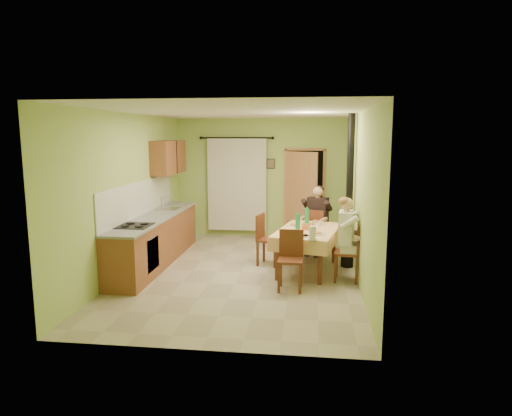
# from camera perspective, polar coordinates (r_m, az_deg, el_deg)

# --- Properties ---
(floor) EXTENTS (4.00, 6.00, 0.01)m
(floor) POSITION_cam_1_polar(r_m,az_deg,el_deg) (8.21, -1.84, -8.03)
(floor) COLOR tan
(floor) RESTS_ON ground
(room_shell) EXTENTS (4.04, 6.04, 2.82)m
(room_shell) POSITION_cam_1_polar(r_m,az_deg,el_deg) (7.87, -1.90, 4.74)
(room_shell) COLOR #ABCA68
(room_shell) RESTS_ON ground
(kitchen_run) EXTENTS (0.64, 3.64, 1.56)m
(kitchen_run) POSITION_cam_1_polar(r_m,az_deg,el_deg) (8.87, -12.43, -3.71)
(kitchen_run) COLOR brown
(kitchen_run) RESTS_ON ground
(upper_cabinets) EXTENTS (0.35, 1.40, 0.70)m
(upper_cabinets) POSITION_cam_1_polar(r_m,az_deg,el_deg) (9.93, -10.86, 6.26)
(upper_cabinets) COLOR brown
(upper_cabinets) RESTS_ON room_shell
(curtain) EXTENTS (1.70, 0.07, 2.22)m
(curtain) POSITION_cam_1_polar(r_m,az_deg,el_deg) (10.86, -2.40, 3.01)
(curtain) COLOR black
(curtain) RESTS_ON ground
(doorway) EXTENTS (0.96, 0.48, 2.15)m
(doorway) POSITION_cam_1_polar(r_m,az_deg,el_deg) (10.71, 5.90, 1.74)
(doorway) COLOR black
(doorway) RESTS_ON ground
(dining_table) EXTENTS (1.31, 1.82, 0.76)m
(dining_table) POSITION_cam_1_polar(r_m,az_deg,el_deg) (8.24, 6.45, -5.26)
(dining_table) COLOR #F0BC7B
(dining_table) RESTS_ON ground
(tableware) EXTENTS (0.70, 1.66, 0.33)m
(tableware) POSITION_cam_1_polar(r_m,az_deg,el_deg) (8.04, 6.39, -2.37)
(tableware) COLOR white
(tableware) RESTS_ON dining_table
(chair_far) EXTENTS (0.51, 0.51, 0.95)m
(chair_far) POSITION_cam_1_polar(r_m,az_deg,el_deg) (9.34, 7.55, -4.14)
(chair_far) COLOR brown
(chair_far) RESTS_ON ground
(chair_near) EXTENTS (0.40, 0.40, 0.94)m
(chair_near) POSITION_cam_1_polar(r_m,az_deg,el_deg) (7.26, 4.31, -7.98)
(chair_near) COLOR brown
(chair_near) RESTS_ON ground
(chair_right) EXTENTS (0.44, 0.44, 0.96)m
(chair_right) POSITION_cam_1_polar(r_m,az_deg,el_deg) (7.82, 11.34, -6.86)
(chair_right) COLOR brown
(chair_right) RESTS_ON ground
(chair_left) EXTENTS (0.48, 0.48, 0.96)m
(chair_left) POSITION_cam_1_polar(r_m,az_deg,el_deg) (8.60, 1.56, -5.21)
(chair_left) COLOR brown
(chair_left) RESTS_ON ground
(man_far) EXTENTS (0.65, 0.59, 1.39)m
(man_far) POSITION_cam_1_polar(r_m,az_deg,el_deg) (9.24, 7.66, -0.56)
(man_far) COLOR black
(man_far) RESTS_ON chair_far
(man_right) EXTENTS (0.50, 0.61, 1.39)m
(man_right) POSITION_cam_1_polar(r_m,az_deg,el_deg) (7.68, 11.38, -2.63)
(man_right) COLOR silver
(man_right) RESTS_ON chair_right
(stove_flue) EXTENTS (0.24, 0.24, 2.80)m
(stove_flue) POSITION_cam_1_polar(r_m,az_deg,el_deg) (8.49, 11.54, -0.51)
(stove_flue) COLOR black
(stove_flue) RESTS_ON ground
(picture_back) EXTENTS (0.19, 0.03, 0.23)m
(picture_back) POSITION_cam_1_polar(r_m,az_deg,el_deg) (10.78, 1.86, 5.57)
(picture_back) COLOR black
(picture_back) RESTS_ON room_shell
(picture_right) EXTENTS (0.03, 0.31, 0.21)m
(picture_right) POSITION_cam_1_polar(r_m,az_deg,el_deg) (9.00, 11.85, 5.30)
(picture_right) COLOR brown
(picture_right) RESTS_ON room_shell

